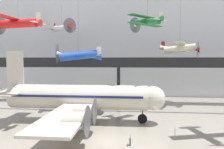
# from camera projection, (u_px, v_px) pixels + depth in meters

# --- Properties ---
(ground_plane) EXTENTS (260.00, 260.00, 0.00)m
(ground_plane) POSITION_uv_depth(u_px,v_px,m) (105.00, 140.00, 24.33)
(ground_plane) COLOR gray
(hangar_back_wall) EXTENTS (140.00, 3.00, 25.90)m
(hangar_back_wall) POSITION_uv_depth(u_px,v_px,m) (121.00, 43.00, 53.84)
(hangar_back_wall) COLOR silver
(hangar_back_wall) RESTS_ON ground
(mezzanine_walkway) EXTENTS (110.00, 3.20, 9.33)m
(mezzanine_walkway) POSITION_uv_depth(u_px,v_px,m) (118.00, 65.00, 45.04)
(mezzanine_walkway) COLOR black
(mezzanine_walkway) RESTS_ON ground
(airliner_silver_main) EXTENTS (25.19, 28.55, 10.15)m
(airliner_silver_main) POSITION_uv_depth(u_px,v_px,m) (77.00, 97.00, 31.15)
(airliner_silver_main) COLOR beige
(airliner_silver_main) RESTS_ON ground
(suspended_plane_blue_trainer) EXTENTS (8.03, 9.75, 12.43)m
(suspended_plane_blue_trainer) POSITION_uv_depth(u_px,v_px,m) (79.00, 56.00, 37.50)
(suspended_plane_blue_trainer) COLOR #1E4CAD
(suspended_plane_cream_biplane) EXTENTS (7.67, 8.89, 11.63)m
(suspended_plane_cream_biplane) POSITION_uv_depth(u_px,v_px,m) (180.00, 48.00, 42.35)
(suspended_plane_cream_biplane) COLOR beige
(suspended_plane_red_highwing) EXTENTS (6.46, 7.90, 8.70)m
(suspended_plane_red_highwing) POSITION_uv_depth(u_px,v_px,m) (18.00, 23.00, 27.99)
(suspended_plane_red_highwing) COLOR red
(suspended_plane_green_biplane) EXTENTS (5.54, 5.55, 7.90)m
(suspended_plane_green_biplane) POSITION_uv_depth(u_px,v_px,m) (147.00, 22.00, 31.54)
(suspended_plane_green_biplane) COLOR #1E6B33
(suspended_plane_silver_racer) EXTENTS (7.29, 7.50, 6.44)m
(suspended_plane_silver_racer) POSITION_uv_depth(u_px,v_px,m) (62.00, 28.00, 48.23)
(suspended_plane_silver_racer) COLOR silver
(stanchion_barrier) EXTENTS (0.36, 0.36, 1.08)m
(stanchion_barrier) POSITION_uv_depth(u_px,v_px,m) (175.00, 135.00, 24.90)
(stanchion_barrier) COLOR #B2B5BA
(stanchion_barrier) RESTS_ON ground
(info_sign_pedestal) EXTENTS (0.16, 0.78, 1.24)m
(info_sign_pedestal) POSITION_uv_depth(u_px,v_px,m) (130.00, 141.00, 22.69)
(info_sign_pedestal) COLOR #4C4C51
(info_sign_pedestal) RESTS_ON ground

